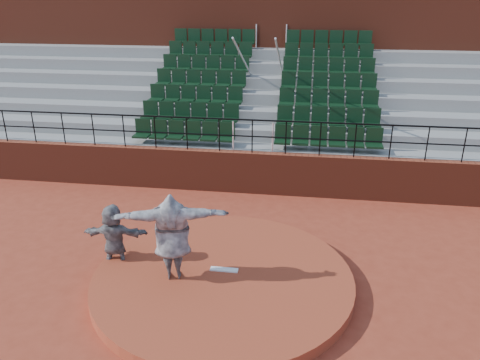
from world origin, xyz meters
TOP-DOWN VIEW (x-y plane):
  - ground at (0.00, 0.00)m, footprint 90.00×90.00m
  - pitchers_mound at (0.00, 0.00)m, footprint 5.50×5.50m
  - pitching_rubber at (0.00, 0.15)m, footprint 0.60×0.15m
  - boundary_wall at (0.00, 5.00)m, footprint 24.00×0.30m
  - wall_railing at (0.00, 5.00)m, footprint 24.04×0.05m
  - seating_deck at (0.00, 8.65)m, footprint 24.00×5.97m
  - press_box_facade at (0.00, 12.60)m, footprint 24.00×3.00m
  - pitcher at (-1.00, -0.21)m, footprint 2.40×1.12m
  - fielder at (-2.48, 0.29)m, footprint 1.47×0.58m

SIDE VIEW (x-z plane):
  - ground at x=0.00m, z-range 0.00..0.00m
  - pitchers_mound at x=0.00m, z-range 0.00..0.25m
  - pitching_rubber at x=0.00m, z-range 0.25..0.28m
  - boundary_wall at x=0.00m, z-range 0.00..1.30m
  - fielder at x=-2.48m, z-range 0.00..1.55m
  - pitcher at x=-1.00m, z-range 0.25..2.14m
  - seating_deck at x=0.00m, z-range -0.87..3.76m
  - wall_railing at x=0.00m, z-range 1.52..2.54m
  - press_box_facade at x=0.00m, z-range 0.00..7.10m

